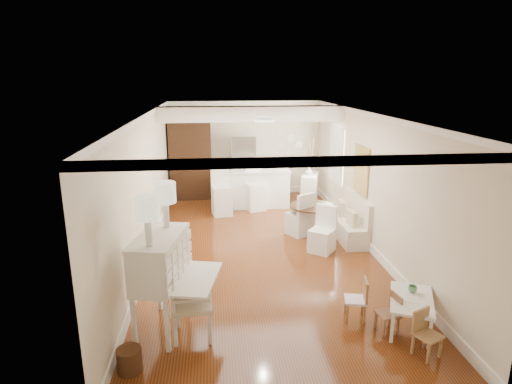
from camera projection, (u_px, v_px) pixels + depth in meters
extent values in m
plane|color=brown|center=(261.00, 250.00, 8.89)|extent=(9.00, 9.00, 0.00)
cube|color=white|center=(261.00, 114.00, 8.16)|extent=(4.50, 9.00, 0.04)
cube|color=beige|center=(244.00, 148.00, 12.85)|extent=(4.50, 0.04, 2.80)
cube|color=beige|center=(312.00, 297.00, 4.21)|extent=(4.50, 0.04, 2.80)
cube|color=beige|center=(146.00, 188.00, 8.31)|extent=(0.04, 9.00, 2.80)
cube|color=beige|center=(370.00, 182.00, 8.75)|extent=(0.04, 9.00, 2.80)
cube|color=white|center=(251.00, 114.00, 10.32)|extent=(4.50, 0.45, 0.36)
cube|color=tan|center=(361.00, 170.00, 9.18)|extent=(0.04, 0.84, 1.04)
cube|color=white|center=(337.00, 154.00, 11.01)|extent=(0.04, 1.10, 1.40)
cylinder|color=#381E11|center=(204.00, 134.00, 12.60)|extent=(0.30, 0.03, 0.30)
cylinder|color=white|center=(265.00, 119.00, 7.69)|extent=(0.36, 0.36, 0.08)
cube|color=white|center=(162.00, 283.00, 5.94)|extent=(1.32, 1.34, 1.43)
cube|color=silver|center=(192.00, 303.00, 5.84)|extent=(0.59, 0.59, 1.01)
cylinder|color=#4B2C17|center=(130.00, 360.00, 5.21)|extent=(0.36, 0.36, 0.30)
cube|color=white|center=(410.00, 313.00, 6.08)|extent=(0.90, 1.10, 0.47)
cube|color=#976544|center=(388.00, 313.00, 5.99)|extent=(0.32, 0.32, 0.58)
cube|color=#9D7247|center=(356.00, 299.00, 6.29)|extent=(0.37, 0.37, 0.65)
cube|color=#A4794A|center=(428.00, 334.00, 5.46)|extent=(0.40, 0.40, 0.62)
cube|color=silver|center=(348.00, 217.00, 9.44)|extent=(0.52, 1.60, 0.98)
cylinder|color=#412714|center=(312.00, 220.00, 9.73)|extent=(1.06, 1.06, 0.68)
cube|color=white|center=(322.00, 230.00, 8.72)|extent=(0.64, 0.64, 0.95)
cube|color=silver|center=(299.00, 213.00, 9.67)|extent=(0.66, 0.67, 1.00)
cube|color=white|center=(252.00, 189.00, 11.75)|extent=(2.05, 0.65, 1.03)
cube|color=white|center=(222.00, 192.00, 11.02)|extent=(0.55, 0.55, 1.20)
cube|color=white|center=(255.00, 189.00, 11.44)|extent=(0.58, 0.58, 1.16)
cube|color=#381E11|center=(191.00, 160.00, 12.45)|extent=(1.20, 0.60, 2.30)
imported|color=silver|center=(256.00, 167.00, 12.67)|extent=(0.75, 0.65, 1.80)
cube|color=silver|center=(310.00, 189.00, 12.08)|extent=(0.67, 0.97, 0.85)
imported|color=#62A96B|center=(412.00, 289.00, 6.18)|extent=(0.14, 0.14, 0.10)
imported|color=silver|center=(309.00, 171.00, 11.95)|extent=(0.24, 0.24, 0.20)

